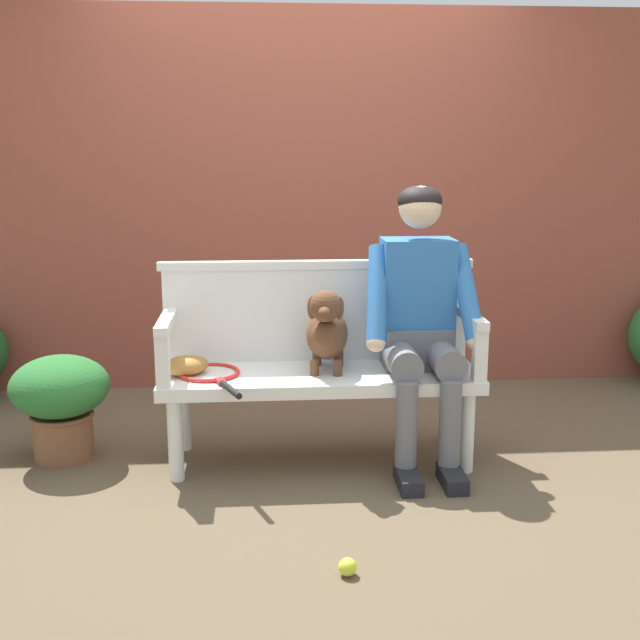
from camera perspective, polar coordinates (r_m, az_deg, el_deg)
ground_plane at (r=3.93m, az=0.00°, el=-9.98°), size 40.00×40.00×0.00m
brick_garden_fence at (r=5.04m, az=-1.20°, el=8.51°), size 8.00×0.30×2.30m
garden_bench at (r=3.80m, az=0.00°, el=-4.60°), size 1.50×0.50×0.45m
bench_backrest at (r=3.93m, az=-0.24°, el=0.75°), size 1.54×0.06×0.50m
bench_armrest_left_end at (r=3.66m, az=-11.08°, el=-1.22°), size 0.06×0.50×0.28m
bench_armrest_right_end at (r=3.77m, az=10.97°, el=-0.84°), size 0.06×0.50×0.28m
person_seated at (r=3.77m, az=7.18°, el=0.41°), size 0.56×0.65×1.32m
dog_on_bench at (r=3.71m, az=0.48°, el=-0.71°), size 0.23×0.42×0.41m
tennis_racket at (r=3.74m, az=-7.85°, el=-3.87°), size 0.38×0.58×0.03m
baseball_glove at (r=3.77m, az=-9.62°, el=-3.24°), size 0.27×0.25×0.09m
tennis_ball at (r=2.96m, az=1.99°, el=-17.31°), size 0.07×0.07×0.07m
potted_plant at (r=4.04m, az=-18.15°, el=-5.32°), size 0.47×0.47×0.51m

